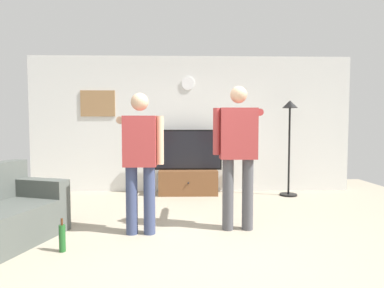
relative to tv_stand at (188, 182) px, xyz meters
The scene contains 10 objects.
ground_plane 2.61m from the tv_stand, 88.76° to the right, with size 8.40×8.40×0.00m, color #9E937F.
back_wall 1.17m from the tv_stand, 80.83° to the left, with size 6.40×0.10×2.70m, color silver.
tv_stand is the anchor object (origin of this frame).
television 0.62m from the tv_stand, 90.00° to the left, with size 1.29×0.07×0.77m.
wall_clock 1.95m from the tv_stand, 90.00° to the left, with size 0.26×0.26×0.03m, color white.
framed_picture 2.36m from the tv_stand, behind, with size 0.67×0.04×0.51m, color #997047.
floor_lamp 2.17m from the tv_stand, ahead, with size 0.32×0.32×1.79m.
person_standing_nearer_lamp 2.32m from the tv_stand, 105.80° to the right, with size 0.57×0.78×1.70m.
person_standing_nearer_couch 2.23m from the tv_stand, 73.22° to the right, with size 0.63×0.78×1.80m.
beverage_bottle 2.97m from the tv_stand, 116.82° to the right, with size 0.07×0.07×0.35m.
Camera 1 is at (-0.12, -3.16, 1.29)m, focal length 28.29 mm.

